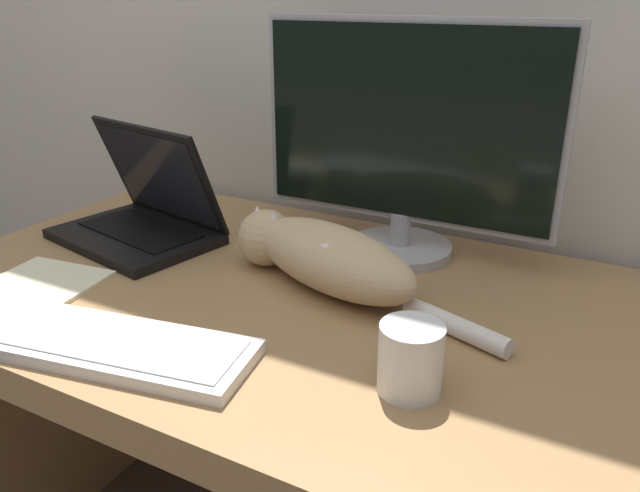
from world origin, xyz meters
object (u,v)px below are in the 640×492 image
(monitor, at_px, (405,141))
(cat, at_px, (323,255))
(external_keyboard, at_px, (111,345))
(coffee_mug, at_px, (411,359))
(laptop, at_px, (143,216))

(monitor, relative_size, cat, 1.07)
(monitor, height_order, external_keyboard, monitor)
(coffee_mug, bearing_deg, external_keyboard, -164.36)
(monitor, xyz_separation_m, cat, (-0.07, -0.21, -0.17))
(external_keyboard, bearing_deg, monitor, 56.81)
(monitor, height_order, coffee_mug, monitor)
(monitor, height_order, cat, monitor)
(monitor, xyz_separation_m, coffee_mug, (0.18, -0.43, -0.18))
(monitor, relative_size, external_keyboard, 1.31)
(cat, relative_size, coffee_mug, 5.68)
(monitor, bearing_deg, cat, -107.78)
(external_keyboard, xyz_separation_m, cat, (0.17, 0.35, 0.05))
(laptop, bearing_deg, coffee_mug, -8.25)
(monitor, bearing_deg, coffee_mug, -67.06)
(laptop, distance_m, cat, 0.45)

